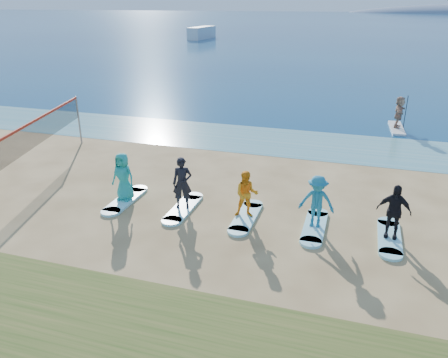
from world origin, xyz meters
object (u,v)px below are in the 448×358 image
(surfboard_3, at_px, (314,227))
(student_3, at_px, (317,201))
(volleyball_net, at_px, (38,132))
(surfboard_4, at_px, (389,237))
(surfboard_1, at_px, (183,208))
(boat_offshore_a, at_px, (202,39))
(student_4, at_px, (394,211))
(paddleboarder, at_px, (399,112))
(surfboard_0, at_px, (125,200))
(surfboard_2, at_px, (246,217))
(student_1, at_px, (182,183))
(paddleboard, at_px, (397,128))
(student_0, at_px, (123,177))
(student_2, at_px, (247,194))

(surfboard_3, distance_m, student_3, 0.93)
(volleyball_net, xyz_separation_m, surfboard_4, (14.12, -1.41, -1.86))
(volleyball_net, bearing_deg, surfboard_1, -11.26)
(boat_offshore_a, bearing_deg, student_4, -62.18)
(paddleboarder, height_order, surfboard_3, paddleboarder)
(student_3, bearing_deg, surfboard_3, 0.00)
(student_4, bearing_deg, paddleboarder, 92.61)
(student_3, bearing_deg, paddleboarder, 78.16)
(surfboard_0, relative_size, surfboard_3, 1.00)
(surfboard_2, bearing_deg, student_1, 180.00)
(volleyball_net, xyz_separation_m, boat_offshore_a, (-18.28, 70.02, -1.90))
(paddleboard, distance_m, boat_offshore_a, 66.67)
(surfboard_3, bearing_deg, student_4, 0.00)
(student_0, height_order, student_3, student_0)
(volleyball_net, bearing_deg, paddleboarder, 39.22)
(boat_offshore_a, bearing_deg, student_0, -68.73)
(surfboard_2, bearing_deg, student_0, 180.00)
(paddleboarder, relative_size, surfboard_2, 0.82)
(paddleboard, distance_m, surfboard_4, 13.68)
(student_2, distance_m, student_3, 2.35)
(surfboard_1, bearing_deg, boat_offshore_a, 109.54)
(student_3, bearing_deg, surfboard_2, -178.53)
(student_0, bearing_deg, surfboard_4, 3.62)
(boat_offshore_a, distance_m, student_2, 76.61)
(paddleboarder, bearing_deg, student_4, -176.45)
(surfboard_0, relative_size, surfboard_4, 1.00)
(volleyball_net, relative_size, paddleboarder, 4.90)
(volleyball_net, distance_m, surfboard_1, 7.45)
(student_0, bearing_deg, student_3, 3.62)
(student_1, height_order, student_4, student_1)
(paddleboarder, relative_size, boat_offshore_a, 0.20)
(boat_offshore_a, xyz_separation_m, student_4, (32.40, -71.43, 0.97))
(student_2, xyz_separation_m, student_3, (2.35, 0.00, 0.06))
(student_3, bearing_deg, student_2, -178.53)
(student_2, relative_size, surfboard_3, 0.75)
(student_0, bearing_deg, paddleboarder, 56.63)
(student_3, bearing_deg, surfboard_1, -178.53)
(student_1, bearing_deg, surfboard_4, -18.70)
(volleyball_net, relative_size, student_1, 4.68)
(boat_offshore_a, bearing_deg, volleyball_net, -71.95)
(student_2, distance_m, student_4, 4.70)
(student_0, xyz_separation_m, surfboard_3, (7.05, 0.00, -0.95))
(paddleboarder, height_order, student_2, paddleboarder)
(surfboard_2, bearing_deg, paddleboarder, 67.77)
(surfboard_2, relative_size, student_3, 1.24)
(paddleboard, bearing_deg, surfboard_4, -96.68)
(paddleboarder, bearing_deg, paddleboard, 0.00)
(boat_offshore_a, bearing_deg, student_2, -65.39)
(surfboard_3, bearing_deg, boat_offshore_a, 112.81)
(paddleboard, xyz_separation_m, surfboard_4, (-0.88, -13.65, -0.01))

